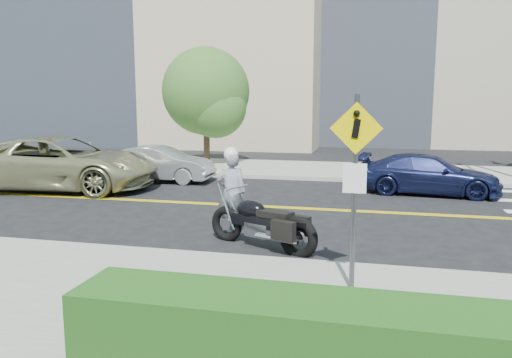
{
  "coord_description": "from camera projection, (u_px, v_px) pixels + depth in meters",
  "views": [
    {
      "loc": [
        4.45,
        -13.88,
        3.06
      ],
      "look_at": [
        1.76,
        -2.43,
        1.2
      ],
      "focal_mm": 35.0,
      "sensor_mm": 36.0,
      "label": 1
    }
  ],
  "objects": [
    {
      "name": "ground_plane",
      "position": [
        217.0,
        204.0,
        14.82
      ],
      "size": [
        120.0,
        120.0,
        0.0
      ],
      "primitive_type": "plane",
      "color": "black",
      "rests_on": "ground"
    },
    {
      "name": "sidewalk_near",
      "position": [
        68.0,
        298.0,
        7.6
      ],
      "size": [
        60.0,
        5.0,
        0.15
      ],
      "primitive_type": "cube",
      "color": "#9E9B91",
      "rests_on": "ground_plane"
    },
    {
      "name": "sidewalk_far",
      "position": [
        269.0,
        169.0,
        22.02
      ],
      "size": [
        60.0,
        5.0,
        0.15
      ],
      "primitive_type": "cube",
      "color": "#9E9B91",
      "rests_on": "ground_plane"
    },
    {
      "name": "building_mid",
      "position": [
        428.0,
        4.0,
        36.45
      ],
      "size": [
        18.0,
        14.0,
        20.0
      ],
      "primitive_type": "cube",
      "color": "#A39984",
      "rests_on": "ground_plane"
    },
    {
      "name": "pedestrian_sign",
      "position": [
        355.0,
        174.0,
        7.5
      ],
      "size": [
        0.78,
        0.08,
        3.0
      ],
      "color": "#4C4C51",
      "rests_on": "sidewalk_near"
    },
    {
      "name": "motorcyclist",
      "position": [
        231.0,
        190.0,
        11.61
      ],
      "size": [
        0.81,
        0.71,
        2.0
      ],
      "rotation": [
        0.0,
        0.0,
        3.62
      ],
      "color": "#AFAEB3",
      "rests_on": "ground"
    },
    {
      "name": "motorcycle",
      "position": [
        262.0,
        211.0,
        10.36
      ],
      "size": [
        2.68,
        1.74,
        1.57
      ],
      "primitive_type": null,
      "rotation": [
        0.0,
        0.0,
        -0.41
      ],
      "color": "black",
      "rests_on": "ground"
    },
    {
      "name": "suv",
      "position": [
        61.0,
        163.0,
        17.12
      ],
      "size": [
        6.86,
        3.71,
        1.83
      ],
      "primitive_type": "imported",
      "rotation": [
        0.0,
        0.0,
        1.68
      ],
      "color": "tan",
      "rests_on": "ground"
    },
    {
      "name": "parked_car_white",
      "position": [
        9.0,
        159.0,
        21.16
      ],
      "size": [
        3.68,
        2.21,
        1.17
      ],
      "primitive_type": "imported",
      "rotation": [
        0.0,
        0.0,
        1.83
      ],
      "color": "white",
      "rests_on": "ground"
    },
    {
      "name": "parked_car_silver",
      "position": [
        160.0,
        164.0,
        18.88
      ],
      "size": [
        4.12,
        1.53,
        1.35
      ],
      "primitive_type": "imported",
      "rotation": [
        0.0,
        0.0,
        1.6
      ],
      "color": "#94979B",
      "rests_on": "ground"
    },
    {
      "name": "parked_car_blue",
      "position": [
        429.0,
        174.0,
        16.39
      ],
      "size": [
        4.63,
        2.23,
        1.3
      ],
      "primitive_type": "imported",
      "rotation": [
        0.0,
        0.0,
        1.48
      ],
      "color": "#181E48",
      "rests_on": "ground"
    },
    {
      "name": "tree_far_a",
      "position": [
        206.0,
        91.0,
        22.76
      ],
      "size": [
        3.99,
        3.99,
        5.46
      ],
      "rotation": [
        0.0,
        0.0,
        0.17
      ],
      "color": "#382619",
      "rests_on": "ground"
    }
  ]
}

